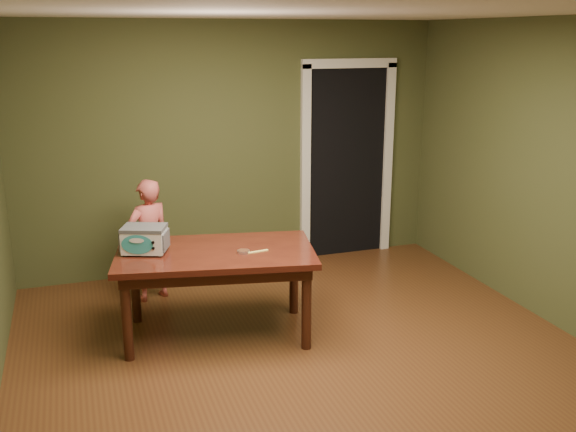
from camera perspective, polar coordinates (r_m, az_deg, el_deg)
The scene contains 8 objects.
floor at distance 4.96m, azimuth 2.80°, elevation -13.78°, with size 5.00×5.00×0.00m, color #563218.
room_shell at distance 4.37m, azimuth 3.10°, elevation 6.05°, with size 4.52×5.02×2.61m.
doorway at distance 7.51m, azimuth 4.32°, elevation 5.11°, with size 1.10×0.66×2.25m.
dining_table at distance 5.31m, azimuth -6.44°, elevation -4.07°, with size 1.74×1.19×0.75m.
toy_oven at distance 5.27m, azimuth -12.64°, elevation -1.97°, with size 0.41×0.35×0.22m.
baking_pan at distance 5.19m, azimuth -3.98°, elevation -3.16°, with size 0.10×0.10×0.02m.
spatula at distance 5.21m, azimuth -2.70°, elevation -3.17°, with size 0.18×0.03×0.01m, color #F2DC69.
child at distance 6.17m, azimuth -12.24°, elevation -2.11°, with size 0.43×0.28×1.17m, color #CF5A55.
Camera 1 is at (-1.62, -4.00, 2.45)m, focal length 40.00 mm.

